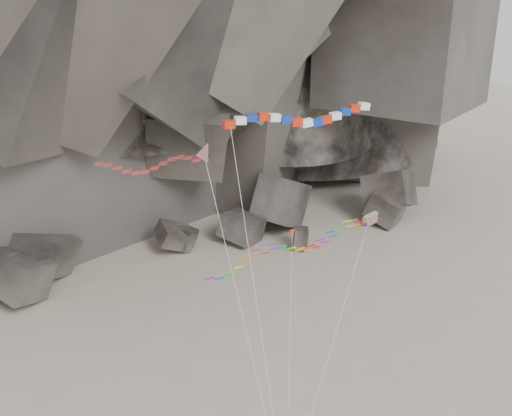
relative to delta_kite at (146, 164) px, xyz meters
name	(u,v)px	position (x,y,z in m)	size (l,w,h in m)	color
boulder_field	(188,240)	(13.22, 31.23, -21.84)	(80.35, 17.65, 9.54)	#47423F
delta_kite	(146,164)	(0.00, 0.00, 0.00)	(9.29, 12.57, 23.76)	red
banner_kite	(300,119)	(10.93, -2.65, 2.73)	(11.65, 10.31, 25.99)	red
parafoil_kite	(286,247)	(9.37, -3.84, -6.78)	(15.41, 8.71, 17.25)	#C4E10C
pennant_kite	(290,299)	(9.02, -5.37, -10.43)	(5.24, 9.26, 16.66)	red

